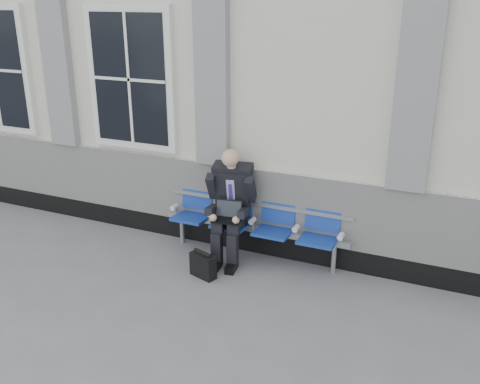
% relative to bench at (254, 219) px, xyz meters
% --- Properties ---
extents(ground, '(70.00, 70.00, 0.00)m').
position_rel_bench_xyz_m(ground, '(-2.25, -1.32, -0.55)').
color(ground, slate).
rests_on(ground, ground).
extents(station_building, '(14.40, 4.40, 4.49)m').
position_rel_bench_xyz_m(station_building, '(-2.27, 2.15, 1.67)').
color(station_building, beige).
rests_on(station_building, ground).
extents(bench, '(2.60, 0.47, 0.91)m').
position_rel_bench_xyz_m(bench, '(0.00, 0.00, 0.00)').
color(bench, '#9EA0A3').
rests_on(bench, ground).
extents(businessman, '(0.66, 0.89, 1.51)m').
position_rel_bench_xyz_m(businessman, '(-0.28, -0.14, 0.25)').
color(businessman, black).
rests_on(businessman, ground).
extents(briefcase, '(0.37, 0.24, 0.35)m').
position_rel_bench_xyz_m(briefcase, '(-0.37, -0.78, -0.39)').
color(briefcase, black).
rests_on(briefcase, ground).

